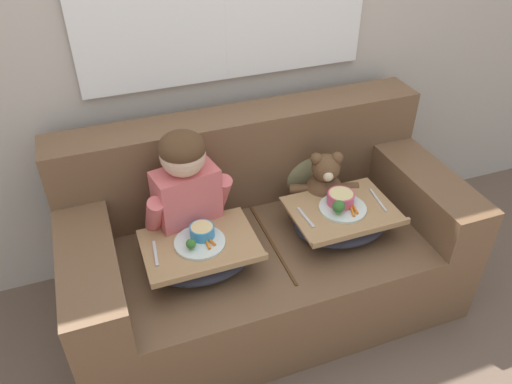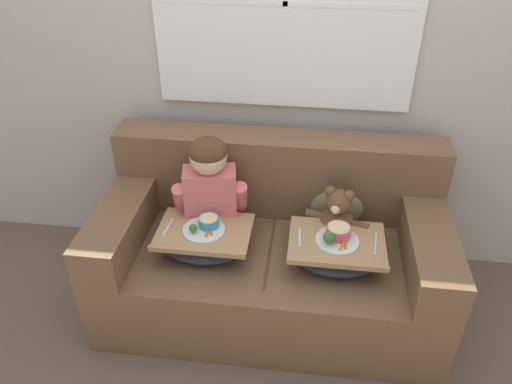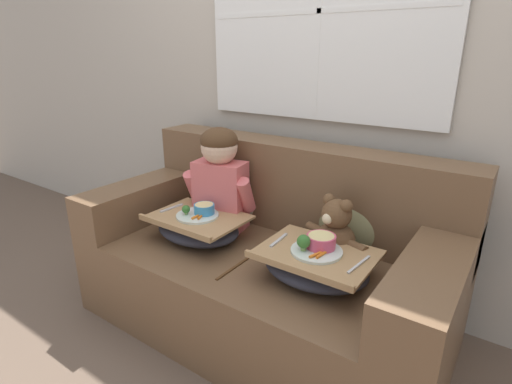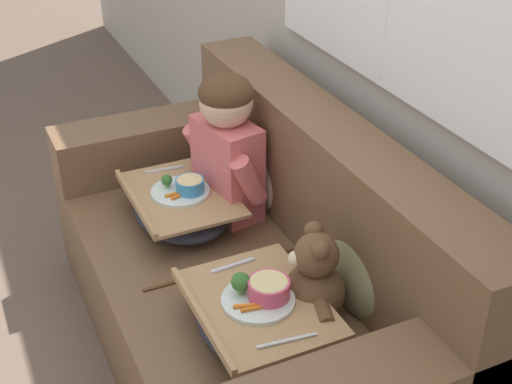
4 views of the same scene
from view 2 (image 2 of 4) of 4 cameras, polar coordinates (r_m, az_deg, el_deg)
ground_plane at (r=2.88m, az=1.56°, el=-12.54°), size 14.00×14.00×0.00m
wall_back_with_window at (r=2.65m, az=3.31°, el=16.72°), size 8.00×0.08×2.60m
couch at (r=2.70m, az=1.81°, el=-6.79°), size 1.75×0.88×0.88m
throw_pillow_behind_child at (r=2.74m, az=-4.52°, el=0.64°), size 0.35×0.17×0.36m
throw_pillow_behind_teddy at (r=2.70m, az=9.29°, el=-0.34°), size 0.36×0.17×0.37m
child_figure at (r=2.54m, az=-5.33°, el=1.20°), size 0.40×0.22×0.54m
teddy_bear at (r=2.58m, az=9.22°, el=-2.94°), size 0.33×0.24×0.31m
lap_tray_child at (r=2.53m, az=-5.90°, el=-5.41°), size 0.47×0.35×0.18m
lap_tray_teddy at (r=2.48m, az=9.14°, el=-6.56°), size 0.46×0.36×0.20m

